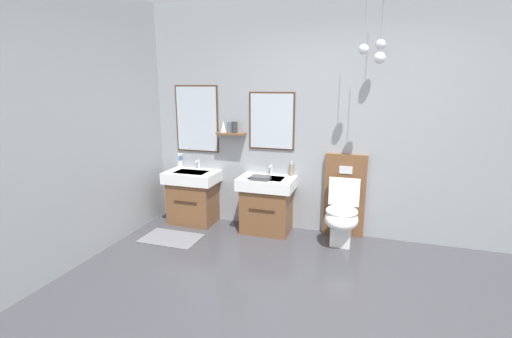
# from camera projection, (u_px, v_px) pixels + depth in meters

# --- Properties ---
(ground_plane) EXTENTS (6.26, 5.29, 0.10)m
(ground_plane) POSITION_uv_depth(u_px,v_px,m) (311.00, 337.00, 2.67)
(ground_plane) COLOR #3D3D42
(ground_plane) RESTS_ON ground
(wall_back) EXTENTS (5.06, 0.61, 2.79)m
(wall_back) POSITION_uv_depth(u_px,v_px,m) (342.00, 119.00, 4.19)
(wall_back) COLOR #999EA3
(wall_back) RESTS_ON ground
(wall_left) EXTENTS (0.12, 4.09, 2.79)m
(wall_left) POSITION_uv_depth(u_px,v_px,m) (30.00, 131.00, 3.08)
(wall_left) COLOR #999EA3
(wall_left) RESTS_ON ground
(bath_mat) EXTENTS (0.68, 0.44, 0.01)m
(bath_mat) POSITION_uv_depth(u_px,v_px,m) (171.00, 238.00, 4.27)
(bath_mat) COLOR slate
(bath_mat) RESTS_ON ground
(vanity_sink_left) EXTENTS (0.67, 0.47, 0.69)m
(vanity_sink_left) POSITION_uv_depth(u_px,v_px,m) (193.00, 195.00, 4.73)
(vanity_sink_left) COLOR brown
(vanity_sink_left) RESTS_ON ground
(tap_on_left_sink) EXTENTS (0.03, 0.13, 0.11)m
(tap_on_left_sink) POSITION_uv_depth(u_px,v_px,m) (198.00, 163.00, 4.80)
(tap_on_left_sink) COLOR silver
(tap_on_left_sink) RESTS_ON vanity_sink_left
(vanity_sink_right) EXTENTS (0.67, 0.47, 0.69)m
(vanity_sink_right) POSITION_uv_depth(u_px,v_px,m) (267.00, 203.00, 4.43)
(vanity_sink_right) COLOR brown
(vanity_sink_right) RESTS_ON ground
(tap_on_right_sink) EXTENTS (0.03, 0.13, 0.11)m
(tap_on_right_sink) POSITION_uv_depth(u_px,v_px,m) (271.00, 169.00, 4.50)
(tap_on_right_sink) COLOR silver
(tap_on_right_sink) RESTS_ON vanity_sink_right
(toilet) EXTENTS (0.48, 0.62, 1.00)m
(toilet) POSITION_uv_depth(u_px,v_px,m) (343.00, 210.00, 4.15)
(toilet) COLOR brown
(toilet) RESTS_ON ground
(toothbrush_cup) EXTENTS (0.07, 0.07, 0.20)m
(toothbrush_cup) POSITION_uv_depth(u_px,v_px,m) (180.00, 163.00, 4.87)
(toothbrush_cup) COLOR silver
(toothbrush_cup) RESTS_ON vanity_sink_left
(soap_dispenser) EXTENTS (0.06, 0.06, 0.19)m
(soap_dispenser) POSITION_uv_depth(u_px,v_px,m) (292.00, 170.00, 4.41)
(soap_dispenser) COLOR gray
(soap_dispenser) RESTS_ON vanity_sink_right
(folded_hand_towel) EXTENTS (0.22, 0.16, 0.04)m
(folded_hand_towel) POSITION_uv_depth(u_px,v_px,m) (261.00, 178.00, 4.24)
(folded_hand_towel) COLOR #47474C
(folded_hand_towel) RESTS_ON vanity_sink_right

